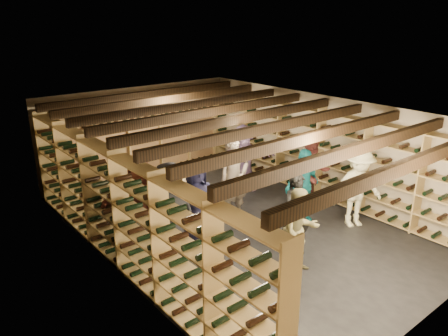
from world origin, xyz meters
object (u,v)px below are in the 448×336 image
person_7 (234,179)px  person_9 (167,204)px  crate_stack_left (124,191)px  person_2 (300,231)px  person_3 (357,188)px  crate_loose (235,178)px  person_1 (296,215)px  person_6 (196,201)px  person_5 (140,198)px  person_11 (243,159)px  person_8 (311,174)px  person_0 (171,211)px  crate_stack_right (187,195)px  person_4 (302,186)px

person_7 → person_9: bearing=-175.8°
crate_stack_left → person_2: (1.08, -4.23, 0.33)m
crate_stack_left → person_3: person_3 is taller
crate_loose → person_3: person_3 is taller
crate_stack_left → person_1: bearing=-68.3°
person_6 → person_5: bearing=150.3°
crate_loose → person_11: 1.04m
person_3 → person_6: person_3 is taller
person_8 → crate_stack_left: bearing=153.1°
crate_loose → person_9: bearing=-152.2°
person_2 → person_3: person_3 is taller
crate_loose → person_3: (0.25, -3.51, 0.75)m
person_0 → person_1: 2.25m
crate_stack_right → person_0: bearing=-132.5°
crate_stack_right → person_11: (1.68, 0.00, 0.51)m
person_2 → person_6: bearing=123.6°
person_1 → person_4: 1.32m
person_9 → person_3: bearing=-53.2°
crate_stack_right → person_7: bearing=-68.4°
person_6 → person_8: bearing=0.7°
person_3 → person_4: (-0.75, 0.81, -0.03)m
person_3 → person_9: (-3.36, 1.87, -0.05)m
person_5 → crate_stack_left: bearing=85.9°
person_4 → person_2: bearing=-139.1°
person_3 → person_6: bearing=175.7°
person_2 → person_4: person_4 is taller
person_1 → person_9: 2.42m
crate_stack_left → person_3: 5.06m
person_7 → person_8: (1.56, -0.76, -0.04)m
crate_stack_right → person_1: size_ratio=0.44×
person_3 → person_9: size_ratio=1.06×
person_0 → person_11: person_0 is taller
person_0 → person_8: size_ratio=0.99×
person_8 → person_11: size_ratio=1.07×
person_0 → person_9: 0.56m
person_2 → person_4: size_ratio=0.94×
crate_stack_right → person_6: size_ratio=0.42×
person_5 → person_6: size_ratio=1.05×
person_6 → person_9: size_ratio=1.02×
person_6 → crate_stack_left: bearing=113.2°
person_7 → person_9: person_7 is taller
person_4 → person_7: bearing=138.9°
person_0 → person_1: size_ratio=1.16×
person_5 → person_7: bearing=-5.6°
person_4 → person_8: size_ratio=0.89×
person_3 → person_11: 2.92m
crate_loose → person_0: (-3.35, -2.13, 0.81)m
person_5 → person_4: bearing=-16.4°
person_3 → person_7: person_7 is taller
person_5 → crate_stack_right: bearing=31.4°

